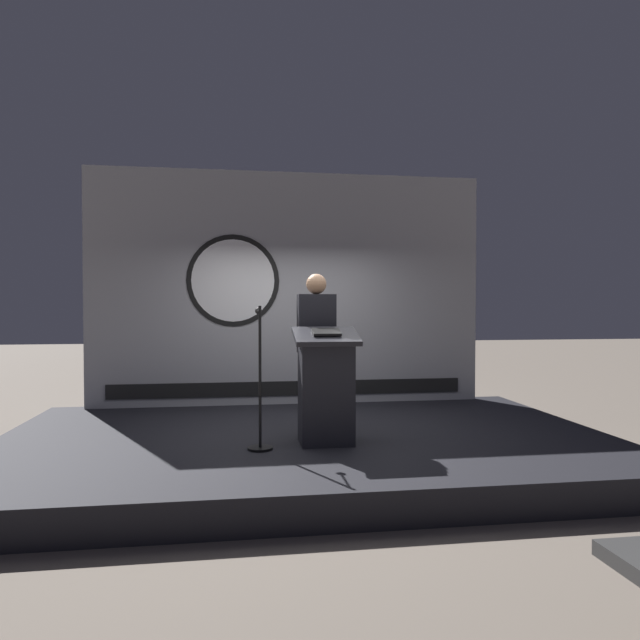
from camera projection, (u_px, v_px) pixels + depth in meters
name	position (u px, v px, depth m)	size (l,w,h in m)	color
ground_plane	(305.00, 460.00, 6.08)	(40.00, 40.00, 0.00)	#6B6056
stage_platform	(305.00, 446.00, 6.07)	(6.40, 4.00, 0.30)	black
banner_display	(288.00, 289.00, 7.85)	(5.47, 0.12, 3.22)	#9E9EA3
podium	(326.00, 387.00, 5.58)	(0.64, 0.50, 1.16)	#26262B
speaker_person	(316.00, 352.00, 6.05)	(0.40, 0.26, 1.71)	black
microphone_stand	(260.00, 399.00, 5.39)	(0.24, 0.52, 1.37)	black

